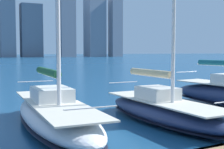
{
  "coord_description": "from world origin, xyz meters",
  "views": [
    {
      "loc": [
        5.87,
        4.91,
        3.19
      ],
      "look_at": [
        0.05,
        -6.86,
        2.2
      ],
      "focal_mm": 50.0,
      "sensor_mm": 36.0,
      "label": 1
    }
  ],
  "objects": [
    {
      "name": "sailboat_tan",
      "position": [
        -2.32,
        -6.47,
        0.64
      ],
      "size": [
        2.55,
        8.2,
        12.68
      ],
      "color": "navy",
      "rests_on": "ground"
    },
    {
      "name": "sailboat_forest",
      "position": [
        2.39,
        -7.46,
        0.63
      ],
      "size": [
        2.83,
        9.42,
        9.11
      ],
      "color": "white",
      "rests_on": "ground"
    }
  ]
}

